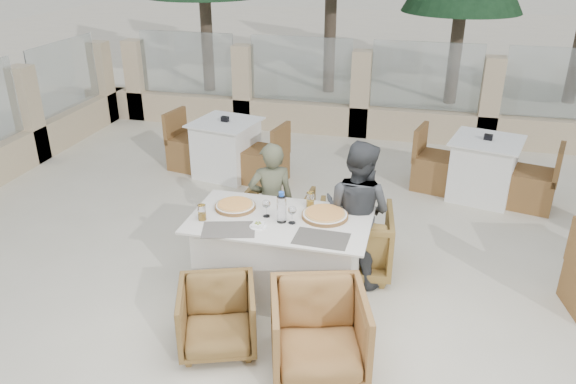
% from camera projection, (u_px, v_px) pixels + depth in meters
% --- Properties ---
extents(ground, '(80.00, 80.00, 0.00)m').
position_uv_depth(ground, '(290.00, 300.00, 5.17)').
color(ground, beige).
rests_on(ground, ground).
extents(sand_patch, '(30.00, 16.00, 0.01)m').
position_uv_depth(sand_patch, '(397.00, 42.00, 17.50)').
color(sand_patch, beige).
rests_on(sand_patch, ground).
extents(perimeter_wall_far, '(10.00, 0.34, 1.60)m').
position_uv_depth(perimeter_wall_far, '(361.00, 88.00, 9.06)').
color(perimeter_wall_far, beige).
rests_on(perimeter_wall_far, ground).
extents(dining_table, '(1.60, 0.90, 0.77)m').
position_uv_depth(dining_table, '(280.00, 256.00, 5.13)').
color(dining_table, silver).
rests_on(dining_table, ground).
extents(placemat_near_left, '(0.51, 0.41, 0.00)m').
position_uv_depth(placemat_near_left, '(229.00, 230.00, 4.79)').
color(placemat_near_left, '#615B53').
rests_on(placemat_near_left, dining_table).
extents(placemat_near_right, '(0.46, 0.31, 0.00)m').
position_uv_depth(placemat_near_right, '(321.00, 239.00, 4.64)').
color(placemat_near_right, '#4F4A43').
rests_on(placemat_near_right, dining_table).
extents(pizza_left, '(0.46, 0.46, 0.05)m').
position_uv_depth(pizza_left, '(235.00, 206.00, 5.15)').
color(pizza_left, orange).
rests_on(pizza_left, dining_table).
extents(pizza_right, '(0.48, 0.48, 0.05)m').
position_uv_depth(pizza_right, '(325.00, 214.00, 4.99)').
color(pizza_right, '#CD601C').
rests_on(pizza_right, dining_table).
extents(water_bottle, '(0.10, 0.10, 0.29)m').
position_uv_depth(water_bottle, '(282.00, 207.00, 4.86)').
color(water_bottle, silver).
rests_on(water_bottle, dining_table).
extents(wine_glass_centre, '(0.10, 0.10, 0.18)m').
position_uv_depth(wine_glass_centre, '(266.00, 207.00, 4.97)').
color(wine_glass_centre, white).
rests_on(wine_glass_centre, dining_table).
extents(wine_glass_near, '(0.09, 0.09, 0.18)m').
position_uv_depth(wine_glass_near, '(292.00, 214.00, 4.86)').
color(wine_glass_near, white).
rests_on(wine_glass_near, dining_table).
extents(beer_glass_left, '(0.09, 0.09, 0.14)m').
position_uv_depth(beer_glass_left, '(202.00, 212.00, 4.93)').
color(beer_glass_left, orange).
rests_on(beer_glass_left, dining_table).
extents(beer_glass_right, '(0.09, 0.09, 0.14)m').
position_uv_depth(beer_glass_right, '(310.00, 200.00, 5.15)').
color(beer_glass_right, gold).
rests_on(beer_glass_right, dining_table).
extents(olive_dish, '(0.14, 0.14, 0.04)m').
position_uv_depth(olive_dish, '(258.00, 225.00, 4.83)').
color(olive_dish, white).
rests_on(olive_dish, dining_table).
extents(armchair_far_left, '(0.71, 0.73, 0.64)m').
position_uv_depth(armchair_far_left, '(276.00, 221.00, 5.90)').
color(armchair_far_left, olive).
rests_on(armchair_far_left, ground).
extents(armchair_far_right, '(0.80, 0.82, 0.67)m').
position_uv_depth(armchair_far_right, '(354.00, 240.00, 5.50)').
color(armchair_far_right, olive).
rests_on(armchair_far_right, ground).
extents(armchair_near_left, '(0.77, 0.78, 0.56)m').
position_uv_depth(armchair_near_left, '(217.00, 317.00, 4.48)').
color(armchair_near_left, brown).
rests_on(armchair_near_left, ground).
extents(armchair_near_right, '(0.89, 0.91, 0.66)m').
position_uv_depth(armchair_near_right, '(319.00, 331.00, 4.24)').
color(armchair_near_right, olive).
rests_on(armchair_near_right, ground).
extents(diner_left, '(0.54, 0.47, 1.26)m').
position_uv_depth(diner_left, '(271.00, 203.00, 5.59)').
color(diner_left, '#565941').
rests_on(diner_left, ground).
extents(diner_right, '(0.83, 0.74, 1.41)m').
position_uv_depth(diner_right, '(357.00, 212.00, 5.24)').
color(diner_right, '#3E4044').
rests_on(diner_right, ground).
extents(bg_table_a, '(1.77, 1.12, 0.77)m').
position_uv_depth(bg_table_a, '(226.00, 148.00, 7.71)').
color(bg_table_a, white).
rests_on(bg_table_a, ground).
extents(bg_table_b, '(1.79, 1.19, 0.77)m').
position_uv_depth(bg_table_b, '(483.00, 169.00, 7.04)').
color(bg_table_b, white).
rests_on(bg_table_b, ground).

